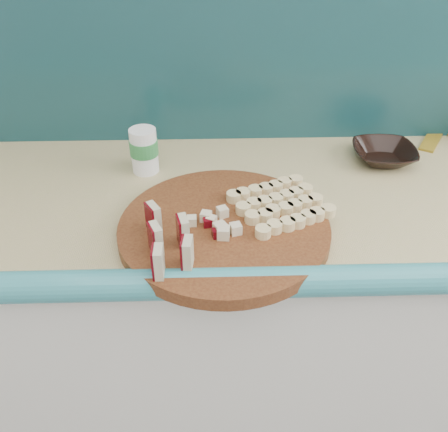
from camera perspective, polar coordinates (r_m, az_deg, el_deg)
name	(u,v)px	position (r m, az deg, el deg)	size (l,w,h in m)	color
kitchen_counter	(339,324)	(1.50, 13.01, -11.95)	(2.20, 0.63, 0.91)	white
backsplash	(352,45)	(1.36, 14.40, 18.40)	(2.20, 0.02, 0.50)	teal
cutting_board	(224,229)	(1.02, 0.00, -1.53)	(0.43, 0.43, 0.03)	#481E0F
apple_wedges	(167,240)	(0.93, -6.51, -2.74)	(0.10, 0.17, 0.06)	beige
apple_chunks	(212,223)	(1.00, -1.33, -0.84)	(0.07, 0.07, 0.02)	beige
banana_slices	(280,204)	(1.06, 6.41, 1.37)	(0.23, 0.21, 0.02)	beige
brown_bowl	(384,154)	(1.34, 17.81, 6.75)	(0.16, 0.16, 0.04)	black
canister	(144,150)	(1.23, -9.12, 7.49)	(0.07, 0.07, 0.11)	white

